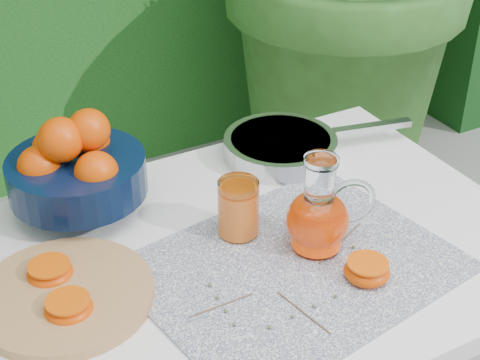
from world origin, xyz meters
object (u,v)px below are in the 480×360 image
white_table (245,286)px  saute_pan (282,146)px  cutting_board (65,295)px  juice_pitcher (319,217)px  fruit_bowl (75,167)px

white_table → saute_pan: 0.34m
white_table → cutting_board: (-0.31, 0.02, 0.09)m
juice_pitcher → saute_pan: 0.32m
fruit_bowl → saute_pan: bearing=-1.7°
cutting_board → white_table: bearing=-4.3°
white_table → saute_pan: (0.22, 0.24, 0.11)m
juice_pitcher → fruit_bowl: bearing=135.8°
cutting_board → fruit_bowl: size_ratio=0.88×
fruit_bowl → saute_pan: 0.43m
cutting_board → juice_pitcher: size_ratio=1.58×
white_table → fruit_bowl: 0.37m
cutting_board → juice_pitcher: (0.42, -0.08, 0.06)m
juice_pitcher → saute_pan: (0.11, 0.30, -0.04)m
fruit_bowl → juice_pitcher: bearing=-44.2°
saute_pan → white_table: bearing=-132.4°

